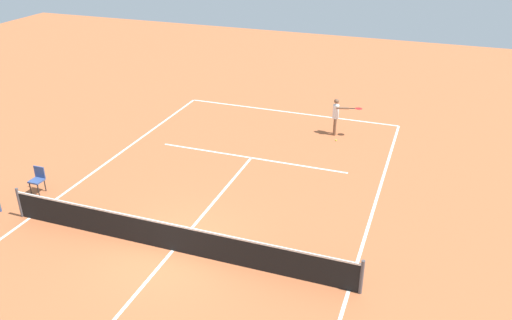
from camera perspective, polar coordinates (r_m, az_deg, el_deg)
name	(u,v)px	position (r m, az deg, el deg)	size (l,w,h in m)	color
ground_plane	(173,250)	(16.20, -9.05, -9.71)	(60.00, 60.00, 0.00)	#B76038
court_lines	(173,250)	(16.20, -9.05, -9.70)	(10.79, 24.87, 0.01)	white
tennis_net	(172,237)	(15.92, -9.18, -8.26)	(11.39, 0.10, 1.07)	#4C4C51
player_serving	(337,114)	(23.62, 8.81, 5.03)	(1.32, 0.47, 1.70)	brown
tennis_ball	(336,140)	(23.32, 8.71, 2.15)	(0.07, 0.07, 0.07)	#CCE033
courtside_chair_mid	(38,179)	(20.36, -22.71, -1.87)	(0.44, 0.46, 0.95)	#262626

